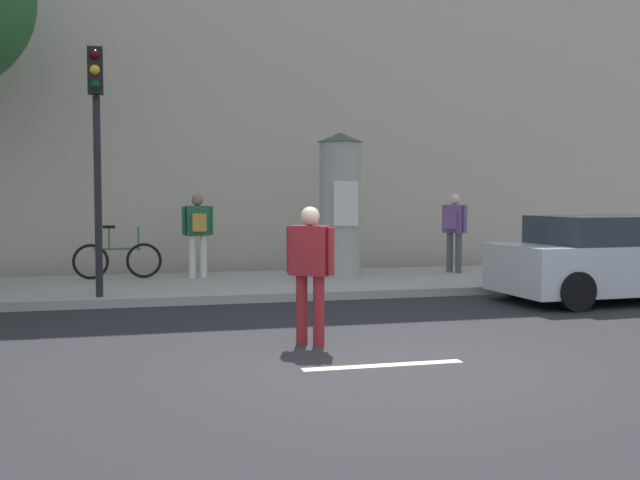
% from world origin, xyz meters
% --- Properties ---
extents(ground_plane, '(80.00, 80.00, 0.00)m').
position_xyz_m(ground_plane, '(0.00, 0.00, 0.00)').
color(ground_plane, '#232326').
extents(sidewalk_curb, '(36.00, 4.00, 0.15)m').
position_xyz_m(sidewalk_curb, '(0.00, 7.00, 0.07)').
color(sidewalk_curb, '#9E9B93').
rests_on(sidewalk_curb, ground_plane).
extents(lane_markings, '(25.80, 0.16, 0.01)m').
position_xyz_m(lane_markings, '(0.00, 0.00, 0.00)').
color(lane_markings, silver).
rests_on(lane_markings, ground_plane).
extents(building_backdrop, '(36.00, 5.00, 11.60)m').
position_xyz_m(building_backdrop, '(0.00, 12.00, 5.80)').
color(building_backdrop, '#B7A893').
rests_on(building_backdrop, ground_plane).
extents(traffic_light, '(0.24, 0.45, 4.08)m').
position_xyz_m(traffic_light, '(-3.15, 5.24, 2.91)').
color(traffic_light, black).
rests_on(traffic_light, sidewalk_curb).
extents(poster_column, '(0.94, 0.94, 2.99)m').
position_xyz_m(poster_column, '(1.56, 7.26, 1.66)').
color(poster_column, '#9E9B93').
rests_on(poster_column, sidewalk_curb).
extents(pedestrian_near_pole, '(0.53, 0.53, 1.70)m').
position_xyz_m(pedestrian_near_pole, '(-0.49, 1.30, 1.02)').
color(pedestrian_near_pole, maroon).
rests_on(pedestrian_near_pole, ground_plane).
extents(pedestrian_tallest, '(0.52, 0.54, 1.73)m').
position_xyz_m(pedestrian_tallest, '(4.24, 7.55, 1.19)').
color(pedestrian_tallest, '#4C4C51').
rests_on(pedestrian_tallest, sidewalk_curb).
extents(pedestrian_with_backpack, '(0.65, 0.41, 1.72)m').
position_xyz_m(pedestrian_with_backpack, '(-1.30, 7.92, 1.18)').
color(pedestrian_with_backpack, silver).
rests_on(pedestrian_with_backpack, sidewalk_curb).
extents(bicycle_leaning, '(1.77, 0.10, 1.09)m').
position_xyz_m(bicycle_leaning, '(-2.91, 8.13, 0.54)').
color(bicycle_leaning, black).
rests_on(bicycle_leaning, sidewalk_curb).
extents(parked_car_silver, '(4.46, 2.14, 1.49)m').
position_xyz_m(parked_car_silver, '(5.65, 3.79, 0.73)').
color(parked_car_silver, silver).
rests_on(parked_car_silver, ground_plane).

